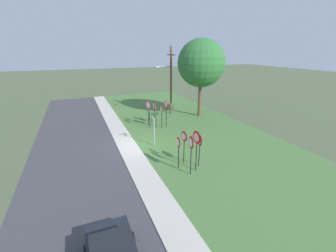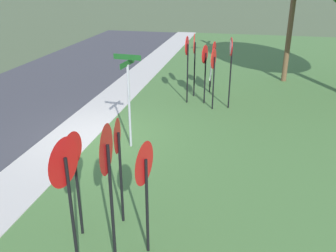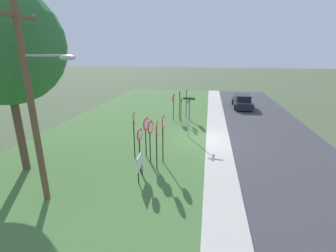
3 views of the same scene
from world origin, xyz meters
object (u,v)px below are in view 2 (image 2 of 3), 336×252
stop_sign_near_left (194,51)px  street_name_post (129,93)px  yield_sign_near_right (65,176)px  yield_sign_far_left (118,147)px  yield_sign_near_left (144,173)px  yield_sign_center (73,161)px  stop_sign_far_center (214,57)px  stop_sign_near_right (205,62)px  stop_sign_far_left (213,66)px  stop_sign_far_right (231,58)px  notice_board (211,71)px  yield_sign_far_right (107,163)px  stop_sign_center_tall (187,55)px

stop_sign_near_left → street_name_post: size_ratio=0.93×
yield_sign_near_right → yield_sign_far_left: (-1.56, 0.29, -0.23)m
yield_sign_near_left → yield_sign_center: size_ratio=1.02×
stop_sign_far_center → street_name_post: (5.57, -1.89, 0.06)m
yield_sign_near_left → stop_sign_near_right: bearing=-172.2°
stop_sign_far_left → yield_sign_center: bearing=-5.0°
stop_sign_near_right → yield_sign_near_left: 8.66m
stop_sign_far_center → stop_sign_far_right: bearing=32.7°
stop_sign_far_left → notice_board: bearing=-164.4°
stop_sign_far_right → stop_sign_far_left: bearing=-75.1°
stop_sign_far_left → yield_sign_near_left: size_ratio=1.03×
stop_sign_far_right → street_name_post: street_name_post is taller
yield_sign_far_right → yield_sign_near_left: bearing=126.2°
yield_sign_far_left → street_name_post: street_name_post is taller
yield_sign_far_left → stop_sign_center_tall: bearing=170.4°
stop_sign_near_left → stop_sign_far_right: 1.92m
yield_sign_near_left → yield_sign_near_right: bearing=-45.3°
stop_sign_near_left → stop_sign_near_right: stop_sign_near_left is taller
yield_sign_near_left → yield_sign_near_right: (0.79, -1.05, 0.27)m
yield_sign_near_right → stop_sign_far_right: bearing=173.9°
yield_sign_center → street_name_post: (-4.06, -0.23, 0.03)m
yield_sign_center → notice_board: yield_sign_center is taller
notice_board → yield_sign_near_right: bearing=-8.9°
stop_sign_center_tall → yield_sign_far_left: size_ratio=1.13×
yield_sign_near_right → yield_sign_far_left: yield_sign_near_right is taller
yield_sign_near_left → stop_sign_far_right: bearing=-178.9°
stop_sign_near_left → yield_sign_near_right: stop_sign_near_left is taller
stop_sign_near_right → yield_sign_center: size_ratio=1.04×
stop_sign_far_right → street_name_post: 4.84m
stop_sign_near_right → stop_sign_far_center: stop_sign_near_right is taller
stop_sign_near_right → yield_sign_near_right: bearing=4.2°
stop_sign_far_right → street_name_post: bearing=-42.3°
yield_sign_near_left → street_name_post: 4.57m
stop_sign_far_left → notice_board: 2.67m
stop_sign_near_right → stop_sign_far_right: stop_sign_far_right is taller
stop_sign_far_right → yield_sign_far_left: 7.75m
stop_sign_near_right → yield_sign_center: stop_sign_near_right is taller
yield_sign_near_left → stop_sign_near_left: bearing=-168.9°
stop_sign_near_right → stop_sign_far_center: 1.20m
stop_sign_center_tall → street_name_post: (4.33, -0.96, -0.24)m
stop_sign_near_left → stop_sign_center_tall: 0.89m
yield_sign_far_left → notice_board: 9.86m
stop_sign_far_center → notice_board: 1.08m
stop_sign_far_right → stop_sign_far_center: bearing=-163.1°
yield_sign_far_left → street_name_post: 3.61m
stop_sign_far_right → stop_sign_center_tall: bearing=-108.7°
stop_sign_near_left → street_name_post: street_name_post is taller
stop_sign_near_left → stop_sign_far_center: bearing=107.5°
stop_sign_far_center → yield_sign_near_right: yield_sign_near_right is taller
yield_sign_far_left → stop_sign_far_right: bearing=157.9°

